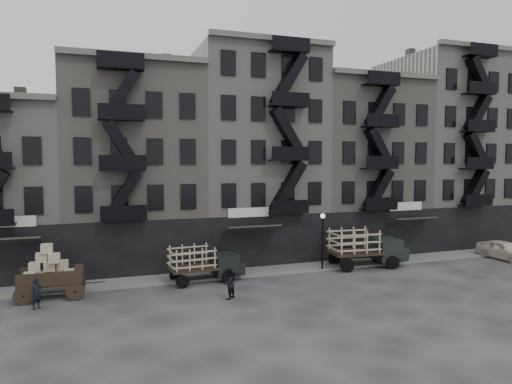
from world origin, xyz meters
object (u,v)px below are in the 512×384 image
object	(u,v)px
wagon	(49,268)
stake_truck_east	(366,245)
car_east	(504,250)
pedestrian_mid	(228,283)
pedestrian_west	(37,294)
stake_truck_west	(204,261)

from	to	relation	value
wagon	stake_truck_east	size ratio (longest dim) A/B	0.62
car_east	pedestrian_mid	distance (m)	24.61
car_east	stake_truck_east	bearing A→B (deg)	171.47
car_east	pedestrian_west	size ratio (longest dim) A/B	2.66
wagon	car_east	size ratio (longest dim) A/B	0.82
wagon	pedestrian_west	distance (m)	2.20
stake_truck_east	pedestrian_west	distance (m)	22.78
stake_truck_west	pedestrian_west	size ratio (longest dim) A/B	2.94
stake_truck_east	pedestrian_west	size ratio (longest dim) A/B	3.52
car_east	pedestrian_mid	size ratio (longest dim) A/B	2.47
wagon	stake_truck_east	bearing A→B (deg)	2.13
car_east	pedestrian_west	distance (m)	34.93
stake_truck_east	car_east	size ratio (longest dim) A/B	1.32
wagon	pedestrian_west	world-z (taller)	wagon
pedestrian_west	pedestrian_mid	bearing A→B (deg)	-52.25
stake_truck_west	pedestrian_west	world-z (taller)	stake_truck_west
stake_truck_east	car_east	world-z (taller)	stake_truck_east
stake_truck_east	pedestrian_mid	bearing A→B (deg)	-155.66
pedestrian_mid	stake_truck_east	bearing A→B (deg)	158.01
wagon	pedestrian_mid	xyz separation A→B (m)	(10.02, -3.60, -0.91)
stake_truck_west	pedestrian_mid	distance (m)	4.26
stake_truck_east	pedestrian_mid	xyz separation A→B (m)	(-12.13, -4.35, -0.77)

